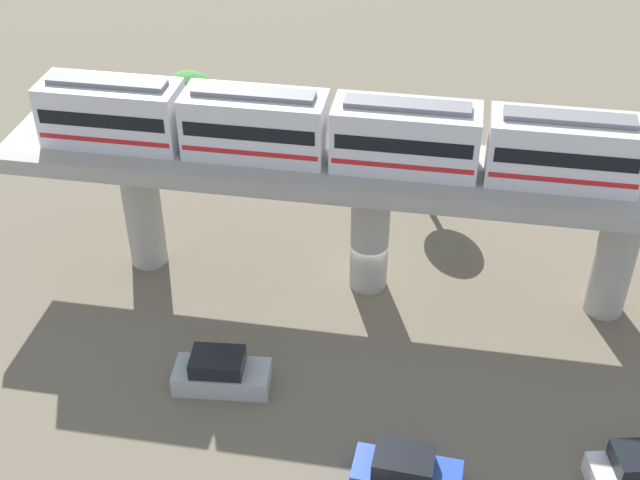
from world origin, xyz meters
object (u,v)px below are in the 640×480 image
(parked_car_silver, at_px, (221,373))
(tree_mid_lot, at_px, (189,99))
(parked_car_blue, at_px, (406,473))
(train, at_px, (329,131))
(tree_near_viaduct, at_px, (434,150))

(parked_car_silver, height_order, tree_mid_lot, tree_mid_lot)
(parked_car_silver, xyz_separation_m, tree_mid_lot, (21.06, 7.63, 2.34))
(parked_car_silver, distance_m, parked_car_blue, 9.38)
(parked_car_silver, xyz_separation_m, parked_car_blue, (-4.03, -8.46, 0.00))
(train, bearing_deg, tree_near_viaduct, -32.17)
(parked_car_silver, distance_m, tree_near_viaduct, 17.94)
(parked_car_blue, bearing_deg, tree_mid_lot, 35.61)
(parked_car_silver, relative_size, parked_car_blue, 1.01)
(tree_near_viaduct, bearing_deg, parked_car_silver, 152.70)
(train, relative_size, tree_near_viaduct, 5.06)
(parked_car_blue, distance_m, tree_mid_lot, 29.90)
(parked_car_silver, xyz_separation_m, tree_near_viaduct, (15.70, -8.10, 3.13))
(parked_car_blue, xyz_separation_m, tree_mid_lot, (25.09, 16.09, 2.34))
(train, relative_size, parked_car_silver, 6.32)
(parked_car_blue, xyz_separation_m, tree_near_viaduct, (19.73, 0.36, 3.13))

